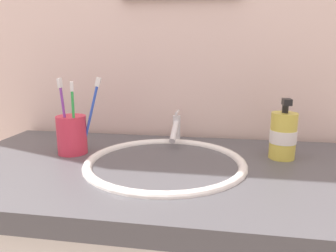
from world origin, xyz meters
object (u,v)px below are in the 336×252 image
object	(u,v)px
faucet	(177,129)
toothbrush_purple	(64,112)
soap_dispenser	(283,135)
toothbrush_green	(73,114)
toothbrush_blue	(92,111)
toothbrush_cup	(72,135)

from	to	relation	value
faucet	toothbrush_purple	xyz separation A→B (m)	(-0.28, -0.17, 0.08)
faucet	soap_dispenser	world-z (taller)	soap_dispenser
soap_dispenser	toothbrush_purple	bearing A→B (deg)	-172.99
toothbrush_green	soap_dispenser	bearing A→B (deg)	7.68
faucet	toothbrush_blue	distance (m)	0.27
soap_dispenser	toothbrush_cup	bearing A→B (deg)	-175.14
toothbrush_blue	toothbrush_green	world-z (taller)	toothbrush_blue
toothbrush_blue	toothbrush_green	xyz separation A→B (m)	(-0.04, -0.04, -0.00)
toothbrush_blue	soap_dispenser	distance (m)	0.51
toothbrush_cup	toothbrush_green	world-z (taller)	toothbrush_green
faucet	toothbrush_cup	xyz separation A→B (m)	(-0.27, -0.15, 0.01)
toothbrush_cup	toothbrush_blue	world-z (taller)	toothbrush_blue
toothbrush_blue	toothbrush_purple	xyz separation A→B (m)	(-0.06, -0.03, 0.00)
faucet	toothbrush_cup	distance (m)	0.31
toothbrush_purple	toothbrush_green	xyz separation A→B (m)	(0.03, -0.00, -0.00)
toothbrush_cup	toothbrush_green	size ratio (longest dim) A/B	0.54
faucet	toothbrush_purple	size ratio (longest dim) A/B	0.68
toothbrush_blue	toothbrush_purple	size ratio (longest dim) A/B	1.01
faucet	toothbrush_green	world-z (taller)	toothbrush_green
toothbrush_cup	toothbrush_green	xyz separation A→B (m)	(0.02, -0.03, 0.06)
toothbrush_cup	faucet	bearing A→B (deg)	29.26
faucet	toothbrush_green	size ratio (longest dim) A/B	0.71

